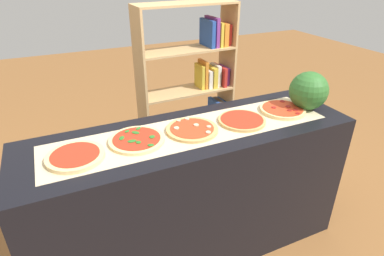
# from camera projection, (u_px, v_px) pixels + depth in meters

# --- Properties ---
(ground_plane) EXTENTS (12.00, 12.00, 0.00)m
(ground_plane) POSITION_uv_depth(u_px,v_px,m) (192.00, 244.00, 2.33)
(ground_plane) COLOR brown
(counter) EXTENTS (2.01, 0.60, 0.93)m
(counter) POSITION_uv_depth(u_px,v_px,m) (192.00, 193.00, 2.11)
(counter) COLOR black
(counter) RESTS_ON ground_plane
(parchment_paper) EXTENTS (1.70, 0.38, 0.00)m
(parchment_paper) POSITION_uv_depth(u_px,v_px,m) (192.00, 131.00, 1.89)
(parchment_paper) COLOR beige
(parchment_paper) RESTS_ON counter
(pizza_plain_0) EXTENTS (0.29, 0.29, 0.02)m
(pizza_plain_0) POSITION_uv_depth(u_px,v_px,m) (75.00, 156.00, 1.62)
(pizza_plain_0) COLOR #E5C17F
(pizza_plain_0) RESTS_ON parchment_paper
(pizza_spinach_1) EXTENTS (0.31, 0.31, 0.03)m
(pizza_spinach_1) POSITION_uv_depth(u_px,v_px,m) (137.00, 140.00, 1.78)
(pizza_spinach_1) COLOR #E5C17F
(pizza_spinach_1) RESTS_ON parchment_paper
(pizza_mushroom_2) EXTENTS (0.31, 0.31, 0.03)m
(pizza_mushroom_2) POSITION_uv_depth(u_px,v_px,m) (192.00, 129.00, 1.89)
(pizza_mushroom_2) COLOR tan
(pizza_mushroom_2) RESTS_ON parchment_paper
(pizza_plain_3) EXTENTS (0.29, 0.29, 0.02)m
(pizza_plain_3) POSITION_uv_depth(u_px,v_px,m) (242.00, 120.00, 1.99)
(pizza_plain_3) COLOR tan
(pizza_plain_3) RESTS_ON parchment_paper
(pizza_pepperoni_4) EXTENTS (0.30, 0.30, 0.03)m
(pizza_pepperoni_4) POSITION_uv_depth(u_px,v_px,m) (283.00, 110.00, 2.12)
(pizza_pepperoni_4) COLOR #E5C17F
(pizza_pepperoni_4) RESTS_ON parchment_paper
(watermelon) EXTENTS (0.25, 0.25, 0.25)m
(watermelon) POSITION_uv_depth(u_px,v_px,m) (309.00, 91.00, 2.12)
(watermelon) COLOR #2D6628
(watermelon) RESTS_ON counter
(bookshelf) EXTENTS (0.88, 0.31, 1.52)m
(bookshelf) POSITION_uv_depth(u_px,v_px,m) (198.00, 89.00, 2.99)
(bookshelf) COLOR tan
(bookshelf) RESTS_ON ground_plane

